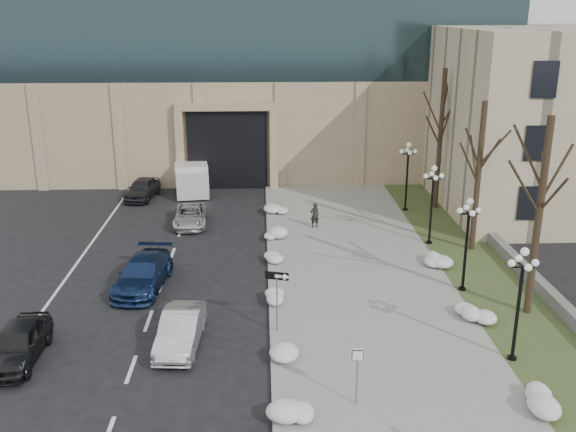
% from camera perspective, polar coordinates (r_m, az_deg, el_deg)
% --- Properties ---
extents(sidewalk, '(9.00, 40.00, 0.12)m').
position_cam_1_polar(sidewalk, '(32.89, 6.40, -5.64)').
color(sidewalk, gray).
rests_on(sidewalk, ground).
extents(curb, '(0.30, 40.00, 0.14)m').
position_cam_1_polar(curb, '(32.52, -1.50, -5.79)').
color(curb, gray).
rests_on(curb, ground).
extents(grass_strip, '(4.00, 40.00, 0.10)m').
position_cam_1_polar(grass_strip, '(34.46, 17.20, -5.26)').
color(grass_strip, '#384C26').
rests_on(grass_strip, ground).
extents(stone_wall, '(0.50, 30.00, 0.70)m').
position_cam_1_polar(stone_wall, '(36.77, 19.19, -3.48)').
color(stone_wall, slate).
rests_on(stone_wall, ground).
extents(car_a, '(1.82, 4.40, 1.49)m').
position_cam_1_polar(car_a, '(27.55, -22.90, -10.39)').
color(car_a, black).
rests_on(car_a, ground).
extents(car_b, '(1.79, 4.44, 1.44)m').
position_cam_1_polar(car_b, '(26.84, -9.52, -9.95)').
color(car_b, '#B8BBC1').
rests_on(car_b, ground).
extents(car_c, '(2.66, 5.40, 1.51)m').
position_cam_1_polar(car_c, '(32.41, -12.76, -5.02)').
color(car_c, navy).
rests_on(car_c, ground).
extents(car_d, '(2.26, 4.51, 1.22)m').
position_cam_1_polar(car_d, '(41.22, -8.66, 0.03)').
color(car_d, silver).
rests_on(car_d, ground).
extents(car_e, '(2.33, 4.55, 1.48)m').
position_cam_1_polar(car_e, '(47.60, -12.82, 2.39)').
color(car_e, '#29282D').
rests_on(car_e, ground).
extents(pedestrian, '(0.64, 0.50, 1.56)m').
position_cam_1_polar(pedestrian, '(39.93, 2.39, 0.07)').
color(pedestrian, black).
rests_on(pedestrian, sidewalk).
extents(box_truck, '(3.27, 7.14, 2.18)m').
position_cam_1_polar(box_truck, '(49.42, -8.61, 3.59)').
color(box_truck, silver).
rests_on(box_truck, ground).
extents(one_way_sign, '(1.04, 0.46, 2.82)m').
position_cam_1_polar(one_way_sign, '(26.67, -0.64, -6.02)').
color(one_way_sign, slate).
rests_on(one_way_sign, ground).
extents(keep_sign, '(0.49, 0.08, 2.28)m').
position_cam_1_polar(keep_sign, '(22.41, 6.19, -13.01)').
color(keep_sign, slate).
rests_on(keep_sign, ground).
extents(snow_clump_b, '(1.10, 1.60, 0.36)m').
position_cam_1_polar(snow_clump_b, '(22.49, 0.51, -16.94)').
color(snow_clump_b, white).
rests_on(snow_clump_b, sidewalk).
extents(snow_clump_c, '(1.10, 1.60, 0.36)m').
position_cam_1_polar(snow_clump_c, '(25.69, -0.63, -12.09)').
color(snow_clump_c, white).
rests_on(snow_clump_c, sidewalk).
extents(snow_clump_d, '(1.10, 1.60, 0.36)m').
position_cam_1_polar(snow_clump_d, '(30.39, -1.06, -7.08)').
color(snow_clump_d, white).
rests_on(snow_clump_d, sidewalk).
extents(snow_clump_e, '(1.10, 1.60, 0.36)m').
position_cam_1_polar(snow_clump_e, '(34.78, -1.35, -3.75)').
color(snow_clump_e, white).
rests_on(snow_clump_e, sidewalk).
extents(snow_clump_f, '(1.10, 1.60, 0.36)m').
position_cam_1_polar(snow_clump_f, '(38.04, -1.45, -1.80)').
color(snow_clump_f, white).
rests_on(snow_clump_f, sidewalk).
extents(snow_clump_g, '(1.10, 1.60, 0.36)m').
position_cam_1_polar(snow_clump_g, '(42.94, -1.00, 0.54)').
color(snow_clump_g, white).
rests_on(snow_clump_g, sidewalk).
extents(snow_clump_h, '(1.10, 1.60, 0.36)m').
position_cam_1_polar(snow_clump_h, '(24.31, 20.99, -15.34)').
color(snow_clump_h, white).
rests_on(snow_clump_h, sidewalk).
extents(snow_clump_i, '(1.10, 1.60, 0.36)m').
position_cam_1_polar(snow_clump_i, '(29.80, 16.16, -8.38)').
color(snow_clump_i, white).
rests_on(snow_clump_i, sidewalk).
extents(snow_clump_j, '(1.10, 1.60, 0.36)m').
position_cam_1_polar(snow_clump_j, '(35.11, 12.96, -4.01)').
color(snow_clump_j, white).
rests_on(snow_clump_j, sidewalk).
extents(lamppost_a, '(1.18, 1.18, 4.76)m').
position_cam_1_polar(lamppost_a, '(25.87, 19.95, -6.16)').
color(lamppost_a, black).
rests_on(lamppost_a, ground).
extents(lamppost_b, '(1.18, 1.18, 4.76)m').
position_cam_1_polar(lamppost_b, '(31.53, 15.66, -1.39)').
color(lamppost_b, black).
rests_on(lamppost_b, ground).
extents(lamppost_c, '(1.18, 1.18, 4.76)m').
position_cam_1_polar(lamppost_c, '(37.47, 12.71, 1.90)').
color(lamppost_c, black).
rests_on(lamppost_c, ground).
extents(lamppost_d, '(1.18, 1.18, 4.76)m').
position_cam_1_polar(lamppost_d, '(43.57, 10.58, 4.27)').
color(lamppost_d, black).
rests_on(lamppost_d, ground).
extents(tree_near, '(3.20, 3.20, 9.00)m').
position_cam_1_polar(tree_near, '(29.30, 21.66, 2.17)').
color(tree_near, black).
rests_on(tree_near, ground).
extents(tree_mid, '(3.20, 3.20, 8.50)m').
position_cam_1_polar(tree_mid, '(36.60, 16.71, 5.13)').
color(tree_mid, black).
rests_on(tree_mid, ground).
extents(tree_far, '(3.20, 3.20, 9.50)m').
position_cam_1_polar(tree_far, '(43.98, 13.49, 8.31)').
color(tree_far, black).
rests_on(tree_far, ground).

